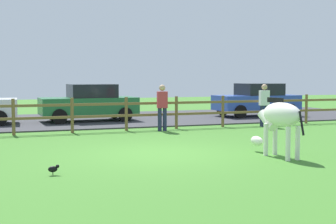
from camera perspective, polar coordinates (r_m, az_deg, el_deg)
The scene contains 9 objects.
ground_plane at distance 11.36m, azimuth -1.12°, elevation -5.24°, with size 60.00×60.00×0.00m, color #3D7528.
parking_asphalt at distance 20.33m, azimuth -9.36°, elevation -0.96°, with size 28.00×7.40×0.05m, color #38383D.
paddock_fence at distance 15.96m, azimuth -8.59°, elevation -0.02°, with size 21.04×0.11×1.20m.
zebra at distance 11.04m, azimuth 13.84°, elevation -0.79°, with size 0.61×1.93×1.41m.
crow_on_grass at distance 9.12m, azimuth -14.22°, elevation -6.95°, with size 0.21×0.10×0.20m.
parked_car_blue at distance 22.09m, azimuth 11.13°, elevation 1.56°, with size 4.04×1.95×1.56m.
parked_car_green at distance 19.45m, azimuth -9.86°, elevation 1.21°, with size 4.09×2.06×1.56m.
visitor_left_of_tree at distance 15.97m, azimuth -0.73°, elevation 0.83°, with size 0.39×0.28×1.64m.
visitor_right_of_tree at distance 17.83m, azimuth 12.01°, elevation 1.10°, with size 0.39×0.27×1.64m.
Camera 1 is at (-3.50, -10.63, 1.90)m, focal length 48.43 mm.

